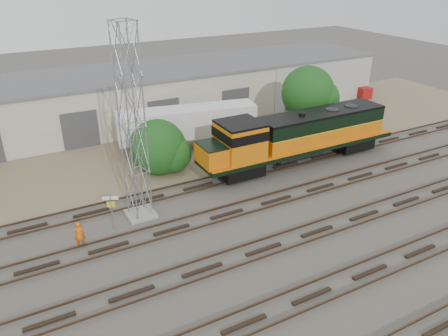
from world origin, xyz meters
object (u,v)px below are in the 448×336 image
worker (79,234)px  semi_trailer (191,123)px  locomotive (297,136)px  signal_tower (133,130)px

worker → semi_trailer: size_ratio=0.14×
locomotive → worker: 18.78m
locomotive → signal_tower: 14.67m
locomotive → worker: locomotive is taller
signal_tower → semi_trailer: size_ratio=1.00×
locomotive → semi_trailer: (-6.27, 7.27, -0.08)m
signal_tower → worker: signal_tower is taller
locomotive → signal_tower: size_ratio=1.43×
locomotive → semi_trailer: bearing=130.8°
locomotive → semi_trailer: size_ratio=1.43×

